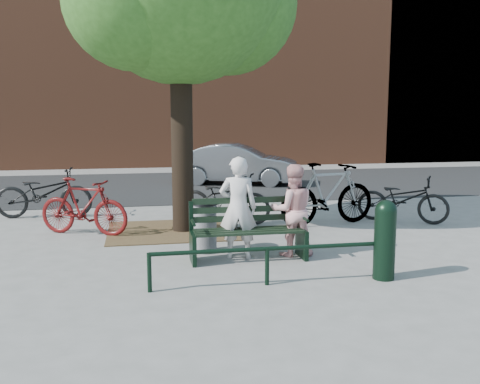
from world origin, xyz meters
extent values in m
plane|color=gray|center=(0.00, 0.00, 0.00)|extent=(90.00, 90.00, 0.00)
cube|color=brown|center=(-1.00, 2.20, 0.01)|extent=(2.40, 2.00, 0.02)
cube|color=black|center=(0.00, 8.50, 0.01)|extent=(40.00, 7.00, 0.01)
cube|color=brown|center=(0.00, 16.00, 6.00)|extent=(45.00, 4.00, 12.00)
cube|color=brown|center=(14.00, 16.00, 7.00)|extent=(10.00, 4.00, 14.00)
cube|color=black|center=(-0.84, 0.00, 0.23)|extent=(0.06, 0.52, 0.45)
cube|color=black|center=(-0.84, 0.23, 0.67)|extent=(0.06, 0.06, 0.44)
cylinder|color=black|center=(-0.84, -0.10, 0.63)|extent=(0.04, 0.36, 0.04)
cube|color=black|center=(0.84, 0.00, 0.23)|extent=(0.06, 0.52, 0.45)
cube|color=black|center=(0.84, 0.23, 0.67)|extent=(0.06, 0.06, 0.44)
cylinder|color=black|center=(0.84, -0.10, 0.63)|extent=(0.04, 0.36, 0.04)
cube|color=black|center=(0.00, 0.00, 0.45)|extent=(1.64, 0.46, 0.04)
cube|color=black|center=(0.00, 0.23, 0.74)|extent=(1.64, 0.03, 0.47)
cylinder|color=black|center=(-1.50, -1.20, 0.25)|extent=(0.06, 0.06, 0.50)
cylinder|color=black|center=(0.00, -1.20, 0.25)|extent=(0.06, 0.06, 0.50)
cylinder|color=black|center=(1.50, -1.20, 0.25)|extent=(0.06, 0.06, 0.50)
cylinder|color=black|center=(0.00, -1.20, 0.48)|extent=(3.00, 0.06, 0.06)
cylinder|color=black|center=(-0.80, 2.20, 1.90)|extent=(0.40, 0.40, 3.80)
sphere|color=#2A5219|center=(0.10, 2.50, 4.20)|extent=(2.60, 2.60, 2.60)
imported|color=beige|center=(-0.13, 0.15, 0.78)|extent=(0.64, 0.49, 1.56)
imported|color=#DE9B98|center=(0.72, 0.15, 0.71)|extent=(0.72, 0.57, 1.43)
cylinder|color=black|center=(1.60, -1.24, 0.46)|extent=(0.29, 0.29, 0.93)
sphere|color=black|center=(1.60, -1.24, 0.93)|extent=(0.29, 0.29, 0.29)
cylinder|color=gray|center=(-0.58, 0.60, 0.38)|extent=(0.37, 0.37, 0.77)
cylinder|color=black|center=(-0.58, 0.60, 0.80)|extent=(0.40, 0.40, 0.05)
imported|color=black|center=(-3.59, 4.04, 0.52)|extent=(2.04, 0.83, 1.05)
imported|color=#4F0B0B|center=(-2.60, 2.20, 0.52)|extent=(1.79, 1.19, 1.05)
imported|color=black|center=(0.08, 2.79, 0.50)|extent=(2.00, 1.47, 1.00)
imported|color=gray|center=(2.05, 2.20, 0.62)|extent=(2.15, 1.00, 1.25)
imported|color=black|center=(3.65, 2.20, 0.48)|extent=(1.85, 1.54, 0.95)
imported|color=slate|center=(1.39, 8.47, 0.62)|extent=(4.02, 2.52, 1.25)
camera|label=1|loc=(-1.58, -7.69, 2.22)|focal=40.00mm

